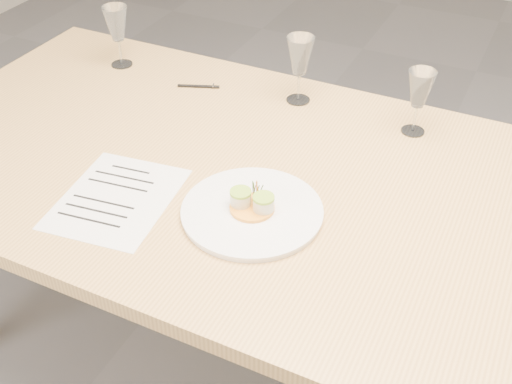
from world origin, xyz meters
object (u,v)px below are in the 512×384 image
at_px(ballpoint_pen, 199,86).
at_px(wine_glass_1, 300,57).
at_px(wine_glass_2, 420,90).
at_px(recipe_sheet, 117,198).
at_px(dinner_plate, 252,210).
at_px(dining_table, 348,221).
at_px(wine_glass_0, 116,25).

bearing_deg(ballpoint_pen, wine_glass_1, -10.49).
bearing_deg(wine_glass_2, recipe_sheet, -132.87).
relative_size(dinner_plate, wine_glass_2, 1.79).
distance_m(dinner_plate, recipe_sheet, 0.32).
bearing_deg(dining_table, ballpoint_pen, 152.09).
xyz_separation_m(ballpoint_pen, wine_glass_0, (-0.29, 0.02, 0.13)).
distance_m(recipe_sheet, wine_glass_0, 0.70).
xyz_separation_m(dining_table, recipe_sheet, (-0.49, -0.24, 0.07)).
height_order(dining_table, recipe_sheet, recipe_sheet).
bearing_deg(recipe_sheet, wine_glass_0, 117.04).
bearing_deg(ballpoint_pen, recipe_sheet, -101.77).
xyz_separation_m(recipe_sheet, ballpoint_pen, (-0.09, 0.54, 0.00)).
bearing_deg(wine_glass_2, dinner_plate, -115.07).
bearing_deg(dinner_plate, wine_glass_0, 145.23).
relative_size(wine_glass_1, wine_glass_2, 1.09).
xyz_separation_m(dining_table, wine_glass_2, (0.05, 0.35, 0.19)).
height_order(wine_glass_0, wine_glass_1, wine_glass_1).
xyz_separation_m(dining_table, dinner_plate, (-0.18, -0.15, 0.08)).
distance_m(dinner_plate, wine_glass_2, 0.56).
xyz_separation_m(wine_glass_0, wine_glass_2, (0.93, 0.02, -0.01)).
relative_size(recipe_sheet, ballpoint_pen, 2.87).
bearing_deg(wine_glass_1, recipe_sheet, -108.39).
relative_size(recipe_sheet, wine_glass_1, 1.77).
bearing_deg(ballpoint_pen, dining_table, -49.56).
height_order(wine_glass_0, wine_glass_2, wine_glass_0).
bearing_deg(dinner_plate, recipe_sheet, -164.56).
distance_m(dining_table, wine_glass_2, 0.40).
relative_size(dinner_plate, recipe_sheet, 0.93).
bearing_deg(wine_glass_0, dining_table, -20.77).
height_order(dining_table, wine_glass_1, wine_glass_1).
xyz_separation_m(wine_glass_0, wine_glass_1, (0.59, 0.04, 0.00)).
bearing_deg(dining_table, wine_glass_1, 128.11).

